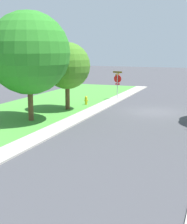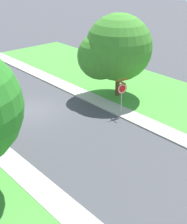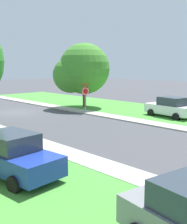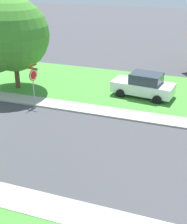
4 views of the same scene
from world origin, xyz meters
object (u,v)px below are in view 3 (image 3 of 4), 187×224
(car_white_across_road, at_px, (171,107))
(tree_corner_large, at_px, (81,70))
(car_blue_behind_trees, at_px, (13,155))
(stop_sign_far_corner, at_px, (85,93))

(car_white_across_road, relative_size, tree_corner_large, 0.67)
(car_white_across_road, distance_m, tree_corner_large, 10.16)
(car_blue_behind_trees, height_order, tree_corner_large, tree_corner_large)
(car_white_across_road, relative_size, car_blue_behind_trees, 1.00)
(stop_sign_far_corner, xyz_separation_m, car_white_across_road, (-3.79, 6.61, -1.01))
(stop_sign_far_corner, relative_size, car_blue_behind_trees, 0.62)
(car_blue_behind_trees, distance_m, tree_corner_large, 19.35)
(stop_sign_far_corner, xyz_separation_m, car_blue_behind_trees, (12.44, 9.60, -1.01))
(stop_sign_far_corner, xyz_separation_m, tree_corner_large, (-1.99, -2.92, 2.00))
(car_white_across_road, bearing_deg, stop_sign_far_corner, -60.20)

